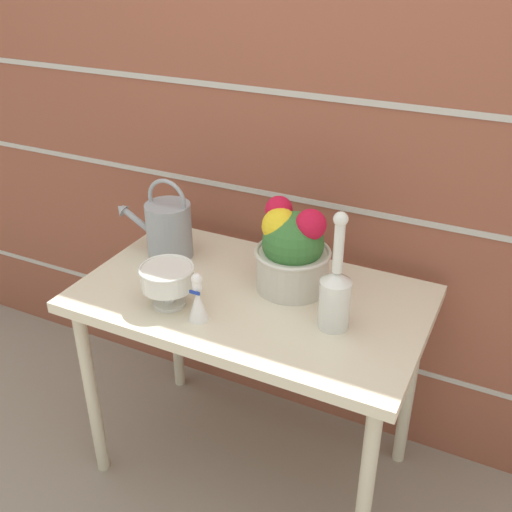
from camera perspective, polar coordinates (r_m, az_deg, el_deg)
The scene contains 8 objects.
ground_plane at distance 2.36m, azimuth -0.36°, elevation -19.03°, with size 12.00×12.00×0.00m, color gray.
brick_wall at distance 2.06m, azimuth 4.68°, elevation 10.41°, with size 3.60×0.08×2.20m.
patio_table at distance 1.92m, azimuth -0.42°, elevation -5.77°, with size 1.08×0.64×0.74m.
watering_can at distance 2.07m, azimuth -8.39°, elevation 2.63°, with size 0.30×0.16×0.29m.
crystal_pedestal_bowl at distance 1.80m, azimuth -8.44°, elevation -2.16°, with size 0.17×0.17×0.13m.
flower_planter at distance 1.85m, azimuth 3.45°, elevation 0.60°, with size 0.24×0.24×0.29m.
glass_decanter at distance 1.69m, azimuth 7.56°, elevation -3.48°, with size 0.09×0.09×0.36m.
figurine_vase at distance 1.73m, azimuth -5.55°, elevation -4.28°, with size 0.06×0.06×0.15m.
Camera 1 is at (0.71, -1.42, 1.74)m, focal length 42.00 mm.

